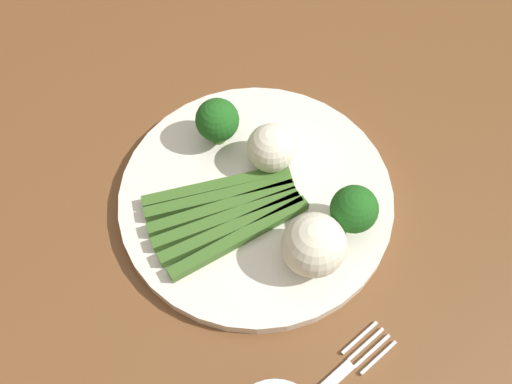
% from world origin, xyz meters
% --- Properties ---
extents(ground_plane, '(6.00, 6.00, 0.02)m').
position_xyz_m(ground_plane, '(0.00, 0.00, -0.01)').
color(ground_plane, tan).
extents(dining_table, '(1.17, 0.89, 0.76)m').
position_xyz_m(dining_table, '(0.00, 0.00, 0.65)').
color(dining_table, brown).
rests_on(dining_table, ground_plane).
extents(plate, '(0.28, 0.28, 0.01)m').
position_xyz_m(plate, '(-0.01, -0.06, 0.77)').
color(plate, silver).
rests_on(plate, dining_table).
extents(asparagus_bundle, '(0.10, 0.16, 0.01)m').
position_xyz_m(asparagus_bundle, '(-0.01, -0.10, 0.78)').
color(asparagus_bundle, '#3D6626').
rests_on(asparagus_bundle, plate).
extents(broccoli_outer_edge, '(0.05, 0.05, 0.06)m').
position_xyz_m(broccoli_outer_edge, '(-0.09, -0.05, 0.81)').
color(broccoli_outer_edge, '#4C7F2B').
rests_on(broccoli_outer_edge, plate).
extents(broccoli_near_center, '(0.05, 0.05, 0.06)m').
position_xyz_m(broccoli_near_center, '(0.07, -0.00, 0.81)').
color(broccoli_near_center, '#4C7F2B').
rests_on(broccoli_near_center, plate).
extents(cauliflower_mid, '(0.06, 0.06, 0.06)m').
position_xyz_m(cauliflower_mid, '(0.08, -0.05, 0.81)').
color(cauliflower_mid, silver).
rests_on(cauliflower_mid, plate).
extents(cauliflower_front, '(0.05, 0.05, 0.05)m').
position_xyz_m(cauliflower_front, '(-0.03, -0.02, 0.80)').
color(cauliflower_front, silver).
rests_on(cauliflower_front, plate).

